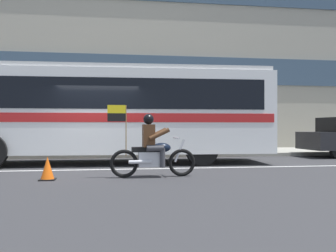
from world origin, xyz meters
TOP-DOWN VIEW (x-y plane):
  - ground_plane at (0.00, 0.00)m, footprint 60.00×60.00m
  - sidewalk_curb at (0.00, 5.10)m, footprint 28.00×3.80m
  - lane_center_stripe at (0.00, -0.60)m, footprint 26.60×0.14m
  - office_building_facade at (0.00, 7.39)m, footprint 28.00×0.89m
  - transit_bus at (0.27, 1.19)m, footprint 11.06×2.93m
  - motorcycle_with_rider at (1.46, -2.37)m, footprint 2.20×0.64m
  - traffic_cone at (-1.02, -2.54)m, footprint 0.36×0.36m

SIDE VIEW (x-z plane):
  - ground_plane at x=0.00m, z-range 0.00..0.00m
  - lane_center_stripe at x=0.00m, z-range 0.00..0.01m
  - sidewalk_curb at x=0.00m, z-range 0.00..0.15m
  - traffic_cone at x=-1.02m, z-range -0.02..0.53m
  - motorcycle_with_rider at x=1.46m, z-range -0.22..1.55m
  - transit_bus at x=0.27m, z-range 0.27..3.49m
  - office_building_facade at x=0.00m, z-range 0.01..11.93m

